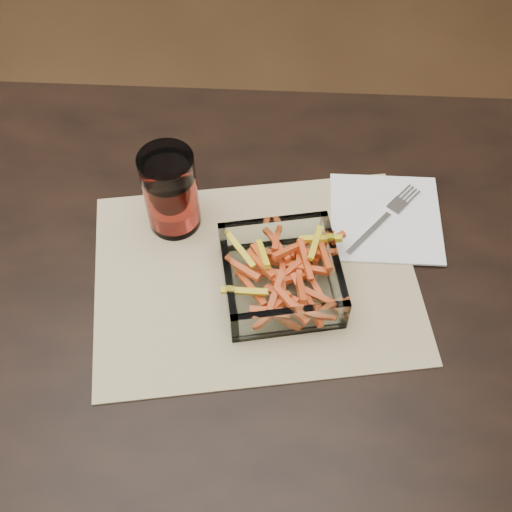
% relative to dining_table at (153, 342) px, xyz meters
% --- Properties ---
extents(dining_table, '(1.60, 0.90, 0.75)m').
position_rel_dining_table_xyz_m(dining_table, '(0.00, 0.00, 0.00)').
color(dining_table, black).
rests_on(dining_table, ground).
extents(placemat, '(0.50, 0.40, 0.00)m').
position_rel_dining_table_xyz_m(placemat, '(0.15, 0.07, 0.09)').
color(placemat, tan).
rests_on(placemat, dining_table).
extents(glass_bowl, '(0.18, 0.18, 0.06)m').
position_rel_dining_table_xyz_m(glass_bowl, '(0.18, 0.05, 0.12)').
color(glass_bowl, white).
rests_on(glass_bowl, placemat).
extents(tumbler, '(0.08, 0.08, 0.14)m').
position_rel_dining_table_xyz_m(tumbler, '(0.02, 0.16, 0.15)').
color(tumbler, white).
rests_on(tumbler, placemat).
extents(napkin, '(0.16, 0.16, 0.00)m').
position_rel_dining_table_xyz_m(napkin, '(0.34, 0.18, 0.09)').
color(napkin, white).
rests_on(napkin, placemat).
extents(fork, '(0.12, 0.14, 0.00)m').
position_rel_dining_table_xyz_m(fork, '(0.34, 0.17, 0.10)').
color(fork, silver).
rests_on(fork, napkin).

